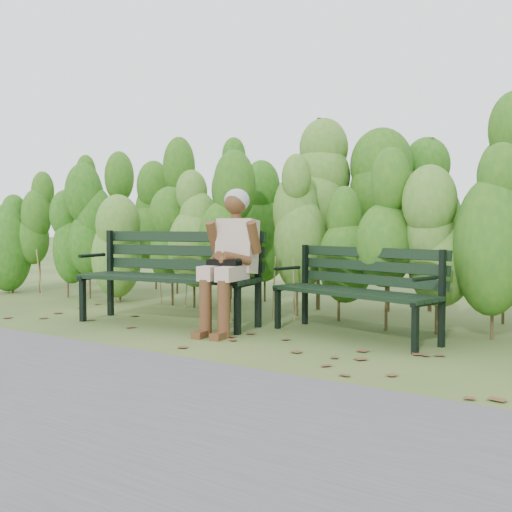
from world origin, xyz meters
The scene contains 7 objects.
ground centered at (0.00, 0.00, 0.00)m, with size 80.00×80.00×0.00m, color #2C4B1E.
footpath centered at (0.00, -2.20, 0.01)m, with size 60.00×2.50×0.01m, color #474749.
hedge_band centered at (0.00, 1.86, 1.26)m, with size 11.04×1.67×2.42m.
leaf_litter centered at (-0.38, -0.17, 0.00)m, with size 5.89×2.17×0.01m.
bench_left centered at (-1.06, 0.33, 0.58)m, with size 2.05×0.94×0.99m.
bench_right centered at (0.92, 0.74, 0.50)m, with size 1.77×0.94×0.84m.
seated_woman centered at (-0.24, 0.26, 0.80)m, with size 0.58×0.85×1.42m.
Camera 1 is at (3.25, -4.48, 1.06)m, focal length 42.00 mm.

